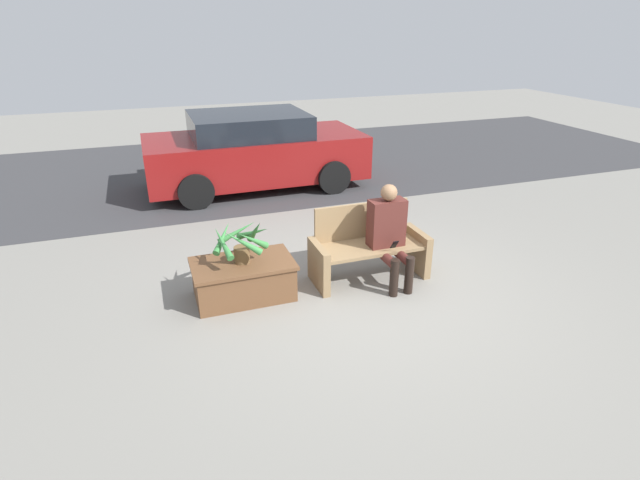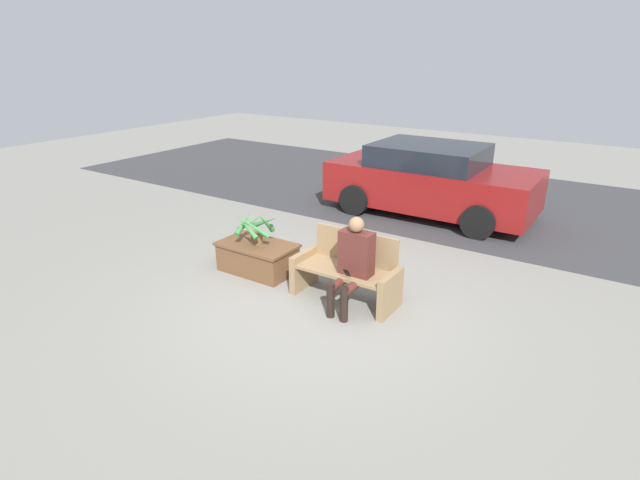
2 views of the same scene
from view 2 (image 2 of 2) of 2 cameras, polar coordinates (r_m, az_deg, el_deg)
ground_plane at (r=6.60m, az=-0.18°, el=-7.46°), size 30.00×30.00×0.00m
road_surface at (r=11.68m, az=16.20°, el=4.60°), size 20.00×6.00×0.01m
bench at (r=6.63m, az=3.15°, el=-3.57°), size 1.42×0.58×0.89m
person_seated at (r=6.29m, az=3.78°, el=-2.33°), size 0.43×0.61×1.21m
planter_box at (r=7.52m, az=-7.14°, el=-1.86°), size 1.15×0.69×0.45m
potted_plant at (r=7.36m, az=-7.22°, el=1.48°), size 0.68×0.65×0.54m
parked_car at (r=10.25m, az=12.53°, el=6.73°), size 4.02×1.98×1.40m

